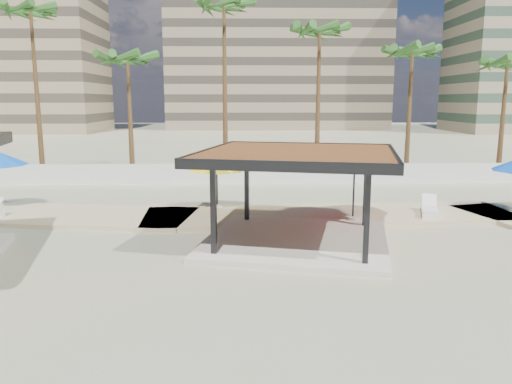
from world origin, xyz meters
TOP-DOWN VIEW (x-y plane):
  - ground at (0.00, 0.00)m, footprint 200.00×200.00m
  - promenade at (2.00, 7.67)m, footprint 44.45×7.97m
  - boundary_wall at (0.00, 16.00)m, footprint 56.00×0.30m
  - building_mid at (4.00, 78.00)m, footprint 38.00×16.00m
  - pavilion_central at (0.13, 3.07)m, footprint 7.83×7.83m
  - umbrella_b at (-2.98, 8.38)m, footprint 3.04×3.04m
  - umbrella_c at (2.71, 5.80)m, footprint 3.70×3.70m
  - lounger_b at (6.18, 6.61)m, footprint 1.20×2.06m
  - palm_b at (-15.00, 18.70)m, footprint 3.00×3.00m
  - palm_c at (-9.00, 18.10)m, footprint 3.00×3.00m
  - palm_d at (-3.00, 18.90)m, footprint 3.00×3.00m
  - palm_e at (3.00, 18.40)m, footprint 3.00×3.00m
  - palm_f at (9.00, 18.60)m, footprint 3.00×3.00m
  - palm_g at (15.00, 18.20)m, footprint 3.00×3.00m

SIDE VIEW (x-z plane):
  - ground at x=0.00m, z-range 0.00..0.00m
  - promenade at x=2.00m, z-range -0.06..0.18m
  - lounger_b at x=6.18m, z-range -0.01..0.73m
  - boundary_wall at x=0.00m, z-range 0.00..1.20m
  - pavilion_central at x=0.13m, z-range 0.32..3.63m
  - umbrella_b at x=-2.98m, z-range 1.01..3.32m
  - umbrella_c at x=2.71m, z-range 1.21..4.08m
  - palm_g at x=15.00m, z-range 2.97..11.09m
  - palm_c at x=-9.00m, z-range 3.07..11.42m
  - palm_f at x=9.00m, z-range 3.30..12.16m
  - palm_e at x=3.00m, z-range 3.85..13.99m
  - palm_b at x=-15.00m, z-range 4.35..15.66m
  - palm_d at x=-3.00m, z-range 4.52..16.23m
  - building_mid at x=4.00m, z-range -0.93..29.47m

